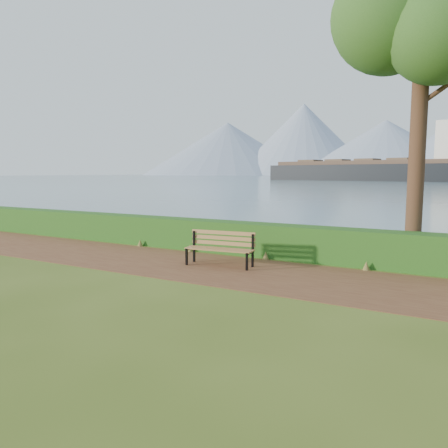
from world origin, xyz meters
The scene contains 6 objects.
ground centered at (0.00, 0.00, 0.00)m, with size 140.00×140.00×0.00m, color #415618.
path centered at (0.00, 0.30, 0.01)m, with size 40.00×3.40×0.01m, color #5A2F1F.
hedge centered at (0.00, 2.60, 0.50)m, with size 32.00×0.85×1.00m, color #1B4313.
bench centered at (0.85, 0.68, 0.55)m, with size 1.96×0.78×0.96m.
tree centered at (5.47, 3.20, 6.83)m, with size 4.59×3.83×9.19m.
cargo_ship centered at (-16.95, 131.43, 3.21)m, with size 71.74×25.29×21.54m.
Camera 1 is at (6.78, -9.65, 2.57)m, focal length 35.00 mm.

